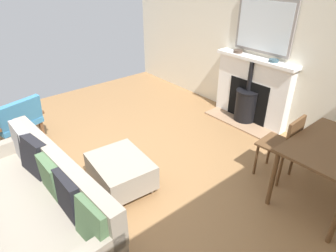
# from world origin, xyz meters

# --- Properties ---
(ground_plane) EXTENTS (5.92, 5.99, 0.01)m
(ground_plane) POSITION_xyz_m (0.00, 0.00, -0.00)
(ground_plane) COLOR olive
(wall_left) EXTENTS (0.12, 5.99, 2.83)m
(wall_left) POSITION_xyz_m (-2.96, 0.00, 1.42)
(wall_left) COLOR silver
(wall_left) RESTS_ON ground
(fireplace) EXTENTS (0.53, 1.40, 1.09)m
(fireplace) POSITION_xyz_m (-2.77, 0.18, 0.48)
(fireplace) COLOR #9E7A5B
(fireplace) RESTS_ON ground
(mirror_over_mantel) EXTENTS (0.04, 0.97, 0.80)m
(mirror_over_mantel) POSITION_xyz_m (-2.87, 0.18, 1.55)
(mirror_over_mantel) COLOR gray
(mantel_bowl_near) EXTENTS (0.15, 0.15, 0.05)m
(mantel_bowl_near) POSITION_xyz_m (-2.78, -0.18, 1.12)
(mantel_bowl_near) COLOR #47382D
(mantel_bowl_near) RESTS_ON fireplace
(mantel_bowl_far) EXTENTS (0.14, 0.14, 0.04)m
(mantel_bowl_far) POSITION_xyz_m (-2.78, 0.49, 1.11)
(mantel_bowl_far) COLOR #334C56
(mantel_bowl_far) RESTS_ON fireplace
(sofa) EXTENTS (0.95, 2.10, 0.82)m
(sofa) POSITION_xyz_m (0.79, 0.33, 0.36)
(sofa) COLOR #B2B2B7
(sofa) RESTS_ON ground
(ottoman) EXTENTS (0.66, 0.81, 0.39)m
(ottoman) POSITION_xyz_m (-0.18, 0.28, 0.24)
(ottoman) COLOR #B2B2B7
(ottoman) RESTS_ON ground
(armchair_accent) EXTENTS (0.80, 0.73, 0.77)m
(armchair_accent) POSITION_xyz_m (0.46, -1.44, 0.44)
(armchair_accent) COLOR brown
(armchair_accent) RESTS_ON ground
(dining_table) EXTENTS (1.09, 0.78, 0.73)m
(dining_table) POSITION_xyz_m (-1.78, 1.92, 0.64)
(dining_table) COLOR brown
(dining_table) RESTS_ON ground
(dining_chair_near_fireplace) EXTENTS (0.42, 0.42, 0.86)m
(dining_chair_near_fireplace) POSITION_xyz_m (-1.78, 1.39, 0.52)
(dining_chair_near_fireplace) COLOR brown
(dining_chair_near_fireplace) RESTS_ON ground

